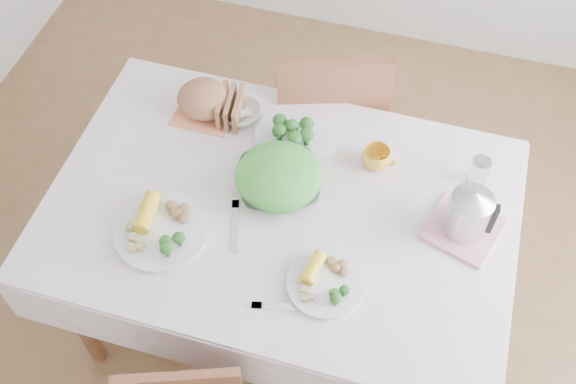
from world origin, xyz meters
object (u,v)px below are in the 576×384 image
(dinner_plate_left, at_px, (162,232))
(dinner_plate_right, at_px, (325,284))
(chair_far, at_px, (327,116))
(yellow_mug, at_px, (377,158))
(electric_kettle, at_px, (470,208))
(salad_bowl, at_px, (279,182))
(dining_table, at_px, (281,265))

(dinner_plate_left, distance_m, dinner_plate_right, 0.54)
(chair_far, relative_size, dinner_plate_right, 4.10)
(chair_far, xyz_separation_m, yellow_mug, (0.27, -0.43, 0.33))
(yellow_mug, bearing_deg, dinner_plate_right, -95.81)
(electric_kettle, bearing_deg, salad_bowl, 177.93)
(dinner_plate_right, bearing_deg, dinner_plate_left, 176.57)
(yellow_mug, relative_size, electric_kettle, 0.52)
(dining_table, xyz_separation_m, electric_kettle, (0.58, 0.07, 0.51))
(chair_far, height_order, dinner_plate_right, chair_far)
(dining_table, distance_m, dinner_plate_right, 0.51)
(dining_table, bearing_deg, electric_kettle, 7.06)
(chair_far, distance_m, yellow_mug, 0.61)
(salad_bowl, relative_size, yellow_mug, 2.78)
(chair_far, height_order, dinner_plate_left, chair_far)
(yellow_mug, bearing_deg, dinner_plate_left, -142.02)
(dining_table, height_order, electric_kettle, electric_kettle)
(dining_table, relative_size, dinner_plate_left, 4.75)
(dinner_plate_right, relative_size, yellow_mug, 2.43)
(dining_table, distance_m, chair_far, 0.69)
(yellow_mug, distance_m, electric_kettle, 0.37)
(dining_table, distance_m, yellow_mug, 0.56)
(dinner_plate_left, bearing_deg, dinner_plate_right, -3.43)
(salad_bowl, relative_size, dinner_plate_left, 0.90)
(yellow_mug, bearing_deg, dining_table, -136.08)
(salad_bowl, height_order, dinner_plate_left, salad_bowl)
(salad_bowl, xyz_separation_m, dinner_plate_left, (-0.30, -0.27, -0.02))
(dinner_plate_left, height_order, yellow_mug, yellow_mug)
(dining_table, relative_size, yellow_mug, 14.65)
(dinner_plate_right, xyz_separation_m, yellow_mug, (0.05, 0.49, 0.03))
(dinner_plate_right, bearing_deg, dining_table, 131.41)
(dinner_plate_left, bearing_deg, dining_table, 32.40)
(yellow_mug, bearing_deg, salad_bowl, -147.13)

